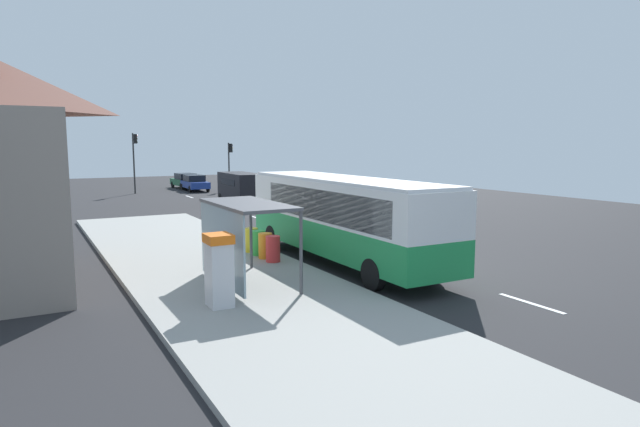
# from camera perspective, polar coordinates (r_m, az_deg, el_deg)

# --- Properties ---
(ground_plane) EXTENTS (56.00, 92.00, 0.04)m
(ground_plane) POSITION_cam_1_polar(r_m,az_deg,el_deg) (32.60, -7.02, -0.56)
(ground_plane) COLOR #262628
(sidewalk_platform) EXTENTS (6.20, 30.00, 0.18)m
(sidewalk_platform) POSITION_cam_1_polar(r_m,az_deg,el_deg) (19.33, -11.30, -5.81)
(sidewalk_platform) COLOR #999993
(sidewalk_platform) RESTS_ON ground
(lane_stripe_seg_0) EXTENTS (0.16, 2.20, 0.01)m
(lane_stripe_seg_0) POSITION_cam_1_polar(r_m,az_deg,el_deg) (16.44, 21.40, -8.83)
(lane_stripe_seg_0) COLOR silver
(lane_stripe_seg_0) RESTS_ON ground
(lane_stripe_seg_1) EXTENTS (0.16, 2.20, 0.01)m
(lane_stripe_seg_1) POSITION_cam_1_polar(r_m,az_deg,el_deg) (19.87, 10.20, -5.67)
(lane_stripe_seg_1) COLOR silver
(lane_stripe_seg_1) RESTS_ON ground
(lane_stripe_seg_2) EXTENTS (0.16, 2.20, 0.01)m
(lane_stripe_seg_2) POSITION_cam_1_polar(r_m,az_deg,el_deg) (23.86, 2.60, -3.36)
(lane_stripe_seg_2) COLOR silver
(lane_stripe_seg_2) RESTS_ON ground
(lane_stripe_seg_3) EXTENTS (0.16, 2.20, 0.01)m
(lane_stripe_seg_3) POSITION_cam_1_polar(r_m,az_deg,el_deg) (28.18, -2.73, -1.71)
(lane_stripe_seg_3) COLOR silver
(lane_stripe_seg_3) RESTS_ON ground
(lane_stripe_seg_4) EXTENTS (0.16, 2.20, 0.01)m
(lane_stripe_seg_4) POSITION_cam_1_polar(r_m,az_deg,el_deg) (32.69, -6.62, -0.48)
(lane_stripe_seg_4) COLOR silver
(lane_stripe_seg_4) RESTS_ON ground
(lane_stripe_seg_5) EXTENTS (0.16, 2.20, 0.01)m
(lane_stripe_seg_5) POSITION_cam_1_polar(r_m,az_deg,el_deg) (37.33, -9.55, 0.44)
(lane_stripe_seg_5) COLOR silver
(lane_stripe_seg_5) RESTS_ON ground
(lane_stripe_seg_6) EXTENTS (0.16, 2.20, 0.01)m
(lane_stripe_seg_6) POSITION_cam_1_polar(r_m,az_deg,el_deg) (42.05, -11.82, 1.16)
(lane_stripe_seg_6) COLOR silver
(lane_stripe_seg_6) RESTS_ON ground
(lane_stripe_seg_7) EXTENTS (0.16, 2.20, 0.01)m
(lane_stripe_seg_7) POSITION_cam_1_polar(r_m,az_deg,el_deg) (46.83, -13.64, 1.73)
(lane_stripe_seg_7) COLOR silver
(lane_stripe_seg_7) RESTS_ON ground
(bus) EXTENTS (2.59, 11.02, 3.21)m
(bus) POSITION_cam_1_polar(r_m,az_deg,el_deg) (20.03, 2.35, -0.11)
(bus) COLOR #1E8C47
(bus) RESTS_ON ground
(white_van) EXTENTS (2.14, 5.25, 2.30)m
(white_van) POSITION_cam_1_polar(r_m,az_deg,el_deg) (40.59, -8.37, 2.91)
(white_van) COLOR black
(white_van) RESTS_ON ground
(sedan_near) EXTENTS (1.93, 4.45, 1.52)m
(sedan_near) POSITION_cam_1_polar(r_m,az_deg,el_deg) (52.60, -13.11, 3.20)
(sedan_near) COLOR navy
(sedan_near) RESTS_ON ground
(sedan_far) EXTENTS (1.98, 4.47, 1.52)m
(sedan_far) POSITION_cam_1_polar(r_m,az_deg,el_deg) (55.90, -14.08, 3.41)
(sedan_far) COLOR #195933
(sedan_far) RESTS_ON ground
(ticket_machine) EXTENTS (0.66, 0.76, 1.94)m
(ticket_machine) POSITION_cam_1_polar(r_m,az_deg,el_deg) (14.48, -10.61, -5.85)
(ticket_machine) COLOR silver
(ticket_machine) RESTS_ON sidewalk_platform
(recycling_bin_red) EXTENTS (0.52, 0.52, 0.95)m
(recycling_bin_red) POSITION_cam_1_polar(r_m,az_deg,el_deg) (19.73, -4.99, -3.75)
(recycling_bin_red) COLOR red
(recycling_bin_red) RESTS_ON sidewalk_platform
(recycling_bin_orange) EXTENTS (0.52, 0.52, 0.95)m
(recycling_bin_orange) POSITION_cam_1_polar(r_m,az_deg,el_deg) (20.36, -5.80, -3.41)
(recycling_bin_orange) COLOR orange
(recycling_bin_orange) RESTS_ON sidewalk_platform
(recycling_bin_green) EXTENTS (0.52, 0.52, 0.95)m
(recycling_bin_green) POSITION_cam_1_polar(r_m,az_deg,el_deg) (20.99, -6.55, -3.09)
(recycling_bin_green) COLOR green
(recycling_bin_green) RESTS_ON sidewalk_platform
(recycling_bin_yellow) EXTENTS (0.52, 0.52, 0.95)m
(recycling_bin_yellow) POSITION_cam_1_polar(r_m,az_deg,el_deg) (21.63, -7.26, -2.79)
(recycling_bin_yellow) COLOR yellow
(recycling_bin_yellow) RESTS_ON sidewalk_platform
(traffic_light_near_side) EXTENTS (0.49, 0.28, 4.55)m
(traffic_light_near_side) POSITION_cam_1_polar(r_m,az_deg,el_deg) (52.53, -9.51, 5.75)
(traffic_light_near_side) COLOR #2D2D2D
(traffic_light_near_side) RESTS_ON ground
(traffic_light_far_side) EXTENTS (0.49, 0.28, 5.39)m
(traffic_light_far_side) POSITION_cam_1_polar(r_m,az_deg,el_deg) (51.09, -19.01, 5.98)
(traffic_light_far_side) COLOR #2D2D2D
(traffic_light_far_side) RESTS_ON ground
(bus_shelter) EXTENTS (1.80, 4.00, 2.50)m
(bus_shelter) POSITION_cam_1_polar(r_m,az_deg,el_deg) (16.45, -8.66, -0.94)
(bus_shelter) COLOR #4C4C51
(bus_shelter) RESTS_ON sidewalk_platform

